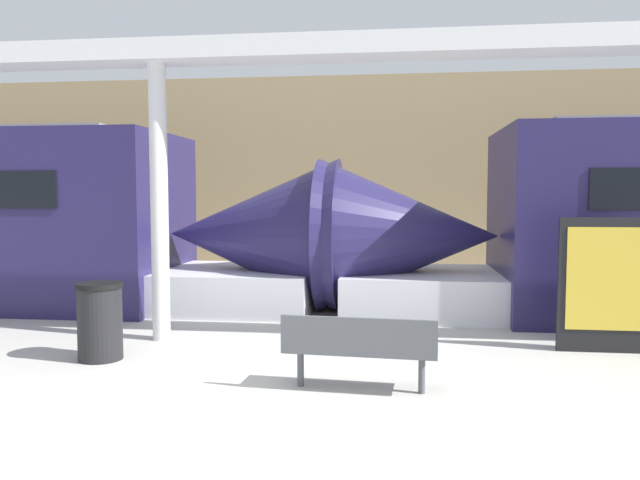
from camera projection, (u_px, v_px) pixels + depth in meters
The scene contains 7 objects.
ground_plane at pixel (290, 418), 5.63m from camera, with size 60.00×60.00×0.00m, color #B2AFA8.
station_wall at pixel (360, 175), 15.79m from camera, with size 56.00×0.20×5.00m, color tan.
bench_near at pixel (359, 346), 6.34m from camera, with size 1.60×0.55×0.79m.
trash_bin at pixel (100, 321), 7.60m from camera, with size 0.56×0.56×0.94m.
poster_board at pixel (610, 285), 7.90m from camera, with size 1.27×0.07×1.73m.
support_column_near at pixel (159, 204), 8.55m from camera, with size 0.24×0.24×3.78m, color silver.
canopy_beam at pixel (156, 53), 8.40m from camera, with size 28.00×0.60×0.28m, color silver.
Camera 1 is at (0.95, -5.42, 2.01)m, focal length 35.00 mm.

